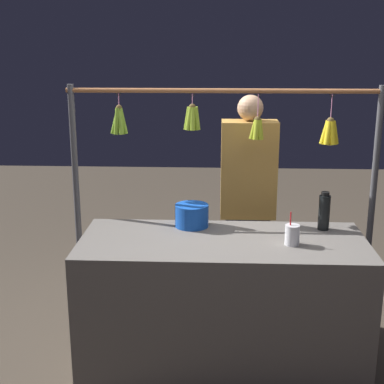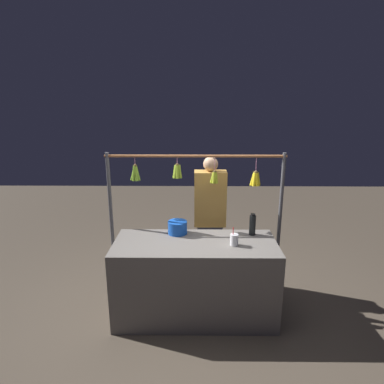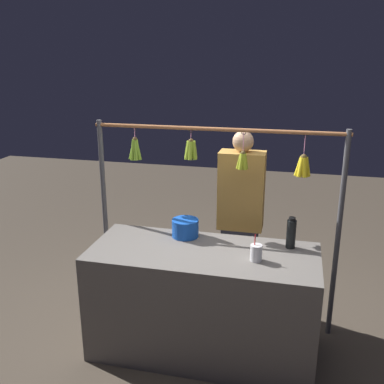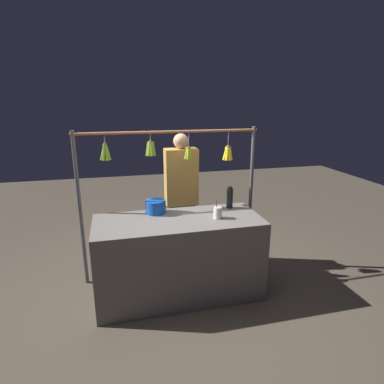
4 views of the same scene
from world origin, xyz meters
The scene contains 7 objects.
ground_plane centered at (0.00, 0.00, 0.00)m, with size 12.00×12.00×0.00m, color #4A4034.
market_counter centered at (0.00, 0.00, 0.45)m, with size 1.78×0.75×0.90m, color #66605B.
display_rack centered at (-0.02, -0.48, 1.27)m, with size 2.13×0.13×1.81m.
water_bottle centered at (-0.66, -0.22, 1.02)m, with size 0.07×0.07×0.25m.
blue_bucket centered at (0.21, -0.25, 0.97)m, with size 0.22×0.22×0.15m, color blue.
drink_cup centered at (-0.41, 0.07, 0.96)m, with size 0.09×0.09×0.20m.
vendor_person centered at (-0.19, -0.75, 0.85)m, with size 0.41×0.22×1.72m.
Camera 4 is at (0.62, 3.16, 2.13)m, focal length 30.25 mm.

